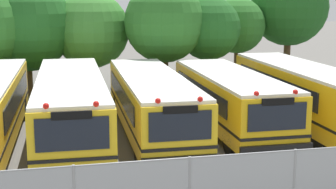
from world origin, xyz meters
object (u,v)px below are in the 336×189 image
object	(u,v)px
school_bus_2	(151,101)
tree_3	(90,32)
school_bus_3	(230,98)
tree_5	(207,27)
school_bus_1	(71,104)
school_bus_4	(301,92)
tree_7	(286,8)
tree_2	(27,26)
tree_6	(238,26)
tree_4	(167,24)

from	to	relation	value
school_bus_2	tree_3	size ratio (longest dim) A/B	1.90
school_bus_3	tree_5	bearing A→B (deg)	-99.00
school_bus_1	school_bus_3	bearing A→B (deg)	-178.99
school_bus_3	tree_5	distance (m)	8.24
school_bus_4	tree_7	size ratio (longest dim) A/B	1.44
school_bus_1	school_bus_2	world-z (taller)	school_bus_1
school_bus_3	tree_2	xyz separation A→B (m)	(-8.58, 9.15, 2.59)
school_bus_2	school_bus_4	xyz separation A→B (m)	(6.68, -0.01, 0.09)
school_bus_4	tree_6	size ratio (longest dim) A/B	1.93
tree_3	tree_4	distance (m)	4.43
tree_3	tree_7	bearing A→B (deg)	5.18
school_bus_3	tree_6	size ratio (longest dim) A/B	1.78
tree_6	tree_7	xyz separation A→B (m)	(3.45, 0.56, 1.09)
school_bus_4	tree_5	bearing A→B (deg)	-74.41
school_bus_3	school_bus_2	bearing A→B (deg)	-1.75
school_bus_4	tree_2	world-z (taller)	tree_2
tree_2	tree_7	xyz separation A→B (m)	(15.92, 1.16, 0.89)
school_bus_4	tree_3	bearing A→B (deg)	-46.11
tree_6	school_bus_2	bearing A→B (deg)	-126.96
school_bus_3	tree_2	size ratio (longest dim) A/B	1.50
tree_5	school_bus_2	bearing A→B (deg)	-121.48
school_bus_1	tree_2	xyz separation A→B (m)	(-1.98, 9.12, 2.53)
tree_4	tree_6	bearing A→B (deg)	24.92
school_bus_4	tree_6	xyz separation A→B (m)	(0.55, 9.61, 2.29)
school_bus_4	tree_7	xyz separation A→B (m)	(4.00, 10.18, 3.38)
tree_7	school_bus_2	bearing A→B (deg)	-136.41
tree_3	tree_7	distance (m)	12.60
school_bus_2	school_bus_3	world-z (taller)	school_bus_2
school_bus_4	tree_4	world-z (taller)	tree_4
school_bus_2	tree_5	size ratio (longest dim) A/B	1.98
school_bus_3	tree_5	world-z (taller)	tree_5
school_bus_1	school_bus_4	size ratio (longest dim) A/B	1.11
tree_7	tree_5	bearing A→B (deg)	-156.96
school_bus_2	school_bus_3	bearing A→B (deg)	178.91
school_bus_3	tree_4	size ratio (longest dim) A/B	1.54
tree_4	tree_6	distance (m)	5.51
tree_6	tree_7	size ratio (longest dim) A/B	0.75
tree_7	tree_3	bearing A→B (deg)	-174.82
school_bus_4	tree_5	distance (m)	8.23
tree_5	tree_7	world-z (taller)	tree_7
school_bus_4	tree_6	distance (m)	9.90
tree_5	tree_6	world-z (taller)	tree_5
school_bus_2	tree_5	xyz separation A→B (m)	(4.66, 7.61, 2.48)
school_bus_3	tree_6	bearing A→B (deg)	-111.12
tree_3	tree_5	xyz separation A→B (m)	(6.46, -1.43, 0.24)
school_bus_2	tree_2	xyz separation A→B (m)	(-5.24, 9.01, 2.58)
school_bus_2	tree_7	size ratio (longest dim) A/B	1.51
tree_2	tree_3	xyz separation A→B (m)	(3.43, 0.02, -0.35)
tree_2	tree_3	size ratio (longest dim) A/B	1.12
school_bus_1	school_bus_2	xyz separation A→B (m)	(3.26, 0.11, -0.05)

